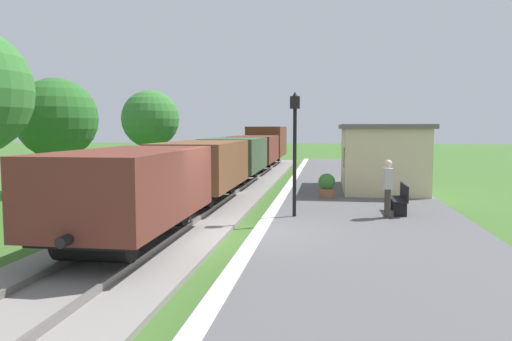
{
  "coord_description": "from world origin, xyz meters",
  "views": [
    {
      "loc": [
        2.09,
        -12.19,
        2.89
      ],
      "look_at": [
        -0.3,
        4.44,
        1.43
      ],
      "focal_mm": 34.56,
      "sensor_mm": 36.0,
      "label": 1
    }
  ],
  "objects_px": {
    "person_waiting": "(388,186)",
    "lamp_post_near": "(295,131)",
    "station_hut": "(381,157)",
    "tree_trackside_far": "(57,119)",
    "bench_near_hut": "(400,198)",
    "tree_field_left": "(150,119)",
    "freight_train": "(238,156)",
    "potted_planter": "(327,185)"
  },
  "relations": [
    {
      "from": "person_waiting",
      "to": "lamp_post_near",
      "type": "bearing_deg",
      "value": -0.94
    },
    {
      "from": "station_hut",
      "to": "tree_trackside_far",
      "type": "relative_size",
      "value": 1.14
    },
    {
      "from": "bench_near_hut",
      "to": "lamp_post_near",
      "type": "bearing_deg",
      "value": -163.06
    },
    {
      "from": "bench_near_hut",
      "to": "lamp_post_near",
      "type": "distance_m",
      "value": 3.94
    },
    {
      "from": "lamp_post_near",
      "to": "tree_field_left",
      "type": "relative_size",
      "value": 0.72
    },
    {
      "from": "freight_train",
      "to": "bench_near_hut",
      "type": "height_order",
      "value": "freight_train"
    },
    {
      "from": "freight_train",
      "to": "bench_near_hut",
      "type": "relative_size",
      "value": 21.73
    },
    {
      "from": "station_hut",
      "to": "bench_near_hut",
      "type": "xyz_separation_m",
      "value": [
        -0.04,
        -6.12,
        -0.93
      ]
    },
    {
      "from": "person_waiting",
      "to": "potted_planter",
      "type": "height_order",
      "value": "person_waiting"
    },
    {
      "from": "tree_trackside_far",
      "to": "station_hut",
      "type": "bearing_deg",
      "value": 5.83
    },
    {
      "from": "station_hut",
      "to": "tree_field_left",
      "type": "xyz_separation_m",
      "value": [
        -12.64,
        6.34,
        1.75
      ]
    },
    {
      "from": "person_waiting",
      "to": "tree_field_left",
      "type": "xyz_separation_m",
      "value": [
        -12.12,
        13.29,
        2.22
      ]
    },
    {
      "from": "tree_trackside_far",
      "to": "tree_field_left",
      "type": "bearing_deg",
      "value": 79.68
    },
    {
      "from": "person_waiting",
      "to": "potted_planter",
      "type": "distance_m",
      "value": 4.43
    },
    {
      "from": "potted_planter",
      "to": "lamp_post_near",
      "type": "relative_size",
      "value": 0.25
    },
    {
      "from": "potted_planter",
      "to": "tree_trackside_far",
      "type": "height_order",
      "value": "tree_trackside_far"
    },
    {
      "from": "freight_train",
      "to": "lamp_post_near",
      "type": "bearing_deg",
      "value": -70.64
    },
    {
      "from": "lamp_post_near",
      "to": "tree_field_left",
      "type": "bearing_deg",
      "value": 124.97
    },
    {
      "from": "person_waiting",
      "to": "tree_field_left",
      "type": "bearing_deg",
      "value": -51.6
    },
    {
      "from": "person_waiting",
      "to": "tree_trackside_far",
      "type": "height_order",
      "value": "tree_trackside_far"
    },
    {
      "from": "freight_train",
      "to": "tree_field_left",
      "type": "height_order",
      "value": "tree_field_left"
    },
    {
      "from": "freight_train",
      "to": "tree_trackside_far",
      "type": "relative_size",
      "value": 6.42
    },
    {
      "from": "bench_near_hut",
      "to": "potted_planter",
      "type": "xyz_separation_m",
      "value": [
        -2.25,
        3.2,
        0.0
      ]
    },
    {
      "from": "station_hut",
      "to": "potted_planter",
      "type": "relative_size",
      "value": 6.33
    },
    {
      "from": "freight_train",
      "to": "lamp_post_near",
      "type": "xyz_separation_m",
      "value": [
        3.55,
        -10.11,
        1.34
      ]
    },
    {
      "from": "station_hut",
      "to": "tree_field_left",
      "type": "distance_m",
      "value": 14.25
    },
    {
      "from": "freight_train",
      "to": "tree_field_left",
      "type": "relative_size",
      "value": 6.38
    },
    {
      "from": "bench_near_hut",
      "to": "tree_field_left",
      "type": "bearing_deg",
      "value": 135.33
    },
    {
      "from": "tree_field_left",
      "to": "person_waiting",
      "type": "bearing_deg",
      "value": -47.64
    },
    {
      "from": "lamp_post_near",
      "to": "tree_field_left",
      "type": "xyz_separation_m",
      "value": [
        -9.39,
        13.43,
        0.6
      ]
    },
    {
      "from": "freight_train",
      "to": "tree_trackside_far",
      "type": "distance_m",
      "value": 8.71
    },
    {
      "from": "freight_train",
      "to": "station_hut",
      "type": "relative_size",
      "value": 5.62
    },
    {
      "from": "station_hut",
      "to": "potted_planter",
      "type": "height_order",
      "value": "station_hut"
    },
    {
      "from": "lamp_post_near",
      "to": "freight_train",
      "type": "bearing_deg",
      "value": 109.36
    },
    {
      "from": "bench_near_hut",
      "to": "person_waiting",
      "type": "bearing_deg",
      "value": -120.01
    },
    {
      "from": "tree_field_left",
      "to": "lamp_post_near",
      "type": "bearing_deg",
      "value": -55.03
    },
    {
      "from": "potted_planter",
      "to": "tree_field_left",
      "type": "height_order",
      "value": "tree_field_left"
    },
    {
      "from": "tree_trackside_far",
      "to": "tree_field_left",
      "type": "distance_m",
      "value": 7.9
    },
    {
      "from": "bench_near_hut",
      "to": "tree_field_left",
      "type": "height_order",
      "value": "tree_field_left"
    },
    {
      "from": "freight_train",
      "to": "potted_planter",
      "type": "distance_m",
      "value": 7.49
    },
    {
      "from": "person_waiting",
      "to": "tree_trackside_far",
      "type": "distance_m",
      "value": 14.76
    },
    {
      "from": "freight_train",
      "to": "tree_field_left",
      "type": "bearing_deg",
      "value": 150.38
    }
  ]
}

